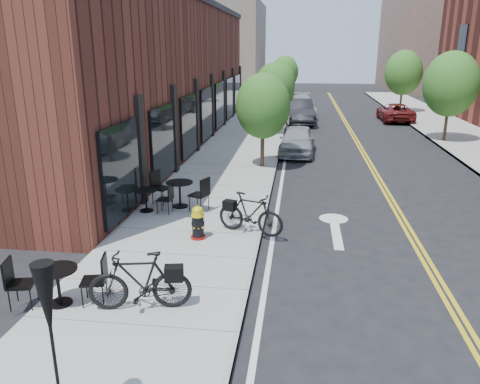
{
  "coord_description": "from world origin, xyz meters",
  "views": [
    {
      "loc": [
        0.9,
        -9.96,
        4.83
      ],
      "look_at": [
        -0.68,
        2.37,
        1.0
      ],
      "focal_mm": 35.0,
      "sensor_mm": 36.0,
      "label": 1
    }
  ],
  "objects_px": {
    "bistro_set_b": "(146,197)",
    "patio_umbrella": "(48,314)",
    "bicycle_right": "(250,213)",
    "parked_car_far": "(395,112)",
    "parked_car_c": "(299,106)",
    "bistro_set_a": "(58,281)",
    "bicycle_left": "(140,281)",
    "parked_car_b": "(299,111)",
    "bistro_set_c": "(180,191)",
    "parked_car_a": "(297,140)",
    "fire_hydrant": "(198,223)"
  },
  "relations": [
    {
      "from": "fire_hydrant",
      "to": "bistro_set_a",
      "type": "distance_m",
      "value": 4.04
    },
    {
      "from": "parked_car_a",
      "to": "parked_car_far",
      "type": "distance_m",
      "value": 13.24
    },
    {
      "from": "bicycle_left",
      "to": "parked_car_far",
      "type": "relative_size",
      "value": 0.43
    },
    {
      "from": "bistro_set_b",
      "to": "parked_car_b",
      "type": "height_order",
      "value": "parked_car_b"
    },
    {
      "from": "fire_hydrant",
      "to": "parked_car_far",
      "type": "height_order",
      "value": "parked_car_far"
    },
    {
      "from": "parked_car_a",
      "to": "parked_car_far",
      "type": "xyz_separation_m",
      "value": [
        6.59,
        11.48,
        -0.05
      ]
    },
    {
      "from": "parked_car_b",
      "to": "parked_car_c",
      "type": "xyz_separation_m",
      "value": [
        0.0,
        3.32,
        -0.01
      ]
    },
    {
      "from": "bicycle_left",
      "to": "bistro_set_c",
      "type": "relative_size",
      "value": 0.98
    },
    {
      "from": "fire_hydrant",
      "to": "bicycle_right",
      "type": "relative_size",
      "value": 0.48
    },
    {
      "from": "fire_hydrant",
      "to": "parked_car_a",
      "type": "bearing_deg",
      "value": 61.02
    },
    {
      "from": "bistro_set_b",
      "to": "parked_car_c",
      "type": "bearing_deg",
      "value": 84.52
    },
    {
      "from": "fire_hydrant",
      "to": "patio_umbrella",
      "type": "xyz_separation_m",
      "value": [
        -0.4,
        -6.43,
        1.25
      ]
    },
    {
      "from": "parked_car_b",
      "to": "parked_car_far",
      "type": "xyz_separation_m",
      "value": [
        6.6,
        1.9,
        -0.19
      ]
    },
    {
      "from": "bistro_set_a",
      "to": "bistro_set_b",
      "type": "bearing_deg",
      "value": 77.7
    },
    {
      "from": "bicycle_right",
      "to": "bistro_set_b",
      "type": "xyz_separation_m",
      "value": [
        -3.3,
        1.37,
        -0.12
      ]
    },
    {
      "from": "fire_hydrant",
      "to": "bistro_set_a",
      "type": "bearing_deg",
      "value": -135.3
    },
    {
      "from": "bistro_set_c",
      "to": "parked_car_a",
      "type": "xyz_separation_m",
      "value": [
        3.5,
        8.59,
        0.03
      ]
    },
    {
      "from": "bicycle_right",
      "to": "parked_car_a",
      "type": "height_order",
      "value": "parked_car_a"
    },
    {
      "from": "bicycle_right",
      "to": "bistro_set_b",
      "type": "height_order",
      "value": "bicycle_right"
    },
    {
      "from": "fire_hydrant",
      "to": "bistro_set_c",
      "type": "relative_size",
      "value": 0.46
    },
    {
      "from": "parked_car_c",
      "to": "bicycle_right",
      "type": "bearing_deg",
      "value": -96.31
    },
    {
      "from": "bistro_set_c",
      "to": "patio_umbrella",
      "type": "distance_m",
      "value": 8.93
    },
    {
      "from": "bicycle_left",
      "to": "patio_umbrella",
      "type": "bearing_deg",
      "value": -12.34
    },
    {
      "from": "parked_car_far",
      "to": "bistro_set_a",
      "type": "bearing_deg",
      "value": 67.2
    },
    {
      "from": "bicycle_left",
      "to": "parked_car_far",
      "type": "distance_m",
      "value": 27.6
    },
    {
      "from": "fire_hydrant",
      "to": "bistro_set_a",
      "type": "xyz_separation_m",
      "value": [
        -1.94,
        -3.54,
        0.06
      ]
    },
    {
      "from": "bistro_set_b",
      "to": "patio_umbrella",
      "type": "relative_size",
      "value": 0.71
    },
    {
      "from": "bistro_set_a",
      "to": "bistro_set_c",
      "type": "distance_m",
      "value": 6.0
    },
    {
      "from": "patio_umbrella",
      "to": "parked_car_far",
      "type": "distance_m",
      "value": 30.41
    },
    {
      "from": "bicycle_right",
      "to": "bicycle_left",
      "type": "bearing_deg",
      "value": 176.93
    },
    {
      "from": "parked_car_far",
      "to": "parked_car_b",
      "type": "bearing_deg",
      "value": 16.1
    },
    {
      "from": "bistro_set_b",
      "to": "parked_car_c",
      "type": "distance_m",
      "value": 22.46
    },
    {
      "from": "fire_hydrant",
      "to": "bicycle_right",
      "type": "distance_m",
      "value": 1.4
    },
    {
      "from": "fire_hydrant",
      "to": "bistro_set_b",
      "type": "distance_m",
      "value": 2.73
    },
    {
      "from": "parked_car_a",
      "to": "bistro_set_a",
      "type": "bearing_deg",
      "value": -103.75
    },
    {
      "from": "bistro_set_a",
      "to": "parked_car_a",
      "type": "relative_size",
      "value": 0.47
    },
    {
      "from": "bicycle_left",
      "to": "parked_car_a",
      "type": "bearing_deg",
      "value": 158.18
    },
    {
      "from": "bicycle_left",
      "to": "parked_car_far",
      "type": "xyz_separation_m",
      "value": [
        9.34,
        25.98,
        -0.08
      ]
    },
    {
      "from": "bistro_set_c",
      "to": "parked_car_c",
      "type": "height_order",
      "value": "parked_car_c"
    },
    {
      "from": "bistro_set_c",
      "to": "patio_umbrella",
      "type": "relative_size",
      "value": 0.84
    },
    {
      "from": "bistro_set_a",
      "to": "parked_car_c",
      "type": "relative_size",
      "value": 0.33
    },
    {
      "from": "bicycle_left",
      "to": "parked_car_b",
      "type": "height_order",
      "value": "parked_car_b"
    },
    {
      "from": "parked_car_a",
      "to": "parked_car_c",
      "type": "relative_size",
      "value": 0.71
    },
    {
      "from": "bistro_set_a",
      "to": "fire_hydrant",
      "type": "bearing_deg",
      "value": 48.41
    },
    {
      "from": "patio_umbrella",
      "to": "fire_hydrant",
      "type": "bearing_deg",
      "value": 86.48
    },
    {
      "from": "bicycle_right",
      "to": "parked_car_c",
      "type": "bearing_deg",
      "value": 16.45
    },
    {
      "from": "parked_car_a",
      "to": "parked_car_far",
      "type": "bearing_deg",
      "value": 63.03
    },
    {
      "from": "patio_umbrella",
      "to": "parked_car_b",
      "type": "height_order",
      "value": "patio_umbrella"
    },
    {
      "from": "bicycle_right",
      "to": "parked_car_far",
      "type": "relative_size",
      "value": 0.42
    },
    {
      "from": "bistro_set_c",
      "to": "bistro_set_b",
      "type": "bearing_deg",
      "value": -127.01
    }
  ]
}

